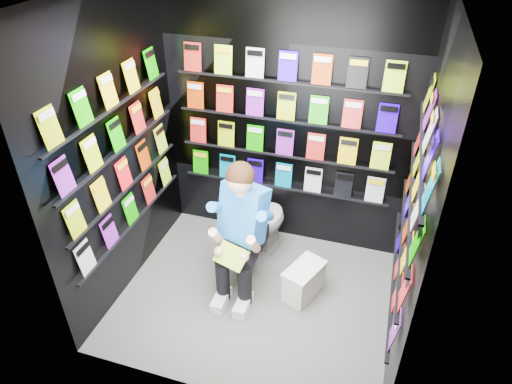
% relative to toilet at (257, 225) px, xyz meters
% --- Properties ---
extents(floor, '(2.40, 2.40, 0.00)m').
position_rel_toilet_xyz_m(floor, '(0.16, -0.58, -0.37)').
color(floor, '#61615F').
rests_on(floor, ground).
extents(wall_back, '(2.40, 0.04, 2.60)m').
position_rel_toilet_xyz_m(wall_back, '(0.16, 0.42, 0.93)').
color(wall_back, black).
rests_on(wall_back, floor).
extents(wall_front, '(2.40, 0.04, 2.60)m').
position_rel_toilet_xyz_m(wall_front, '(0.16, -1.58, 0.93)').
color(wall_front, black).
rests_on(wall_front, floor).
extents(wall_left, '(0.04, 2.00, 2.60)m').
position_rel_toilet_xyz_m(wall_left, '(-1.04, -0.58, 0.93)').
color(wall_left, black).
rests_on(wall_left, floor).
extents(wall_right, '(0.04, 2.00, 2.60)m').
position_rel_toilet_xyz_m(wall_right, '(1.36, -0.58, 0.93)').
color(wall_right, black).
rests_on(wall_right, floor).
extents(comics_back, '(2.10, 0.06, 1.37)m').
position_rel_toilet_xyz_m(comics_back, '(0.16, 0.39, 0.94)').
color(comics_back, red).
rests_on(comics_back, wall_back).
extents(comics_left, '(0.06, 1.70, 1.37)m').
position_rel_toilet_xyz_m(comics_left, '(-1.01, -0.58, 0.94)').
color(comics_left, red).
rests_on(comics_left, wall_left).
extents(comics_right, '(0.06, 1.70, 1.37)m').
position_rel_toilet_xyz_m(comics_right, '(1.33, -0.58, 0.94)').
color(comics_right, red).
rests_on(comics_right, wall_right).
extents(toilet, '(0.62, 0.84, 0.73)m').
position_rel_toilet_xyz_m(toilet, '(0.00, 0.00, 0.00)').
color(toilet, white).
rests_on(toilet, floor).
extents(longbox, '(0.35, 0.45, 0.30)m').
position_rel_toilet_xyz_m(longbox, '(0.58, -0.41, -0.22)').
color(longbox, white).
rests_on(longbox, floor).
extents(longbox_lid, '(0.38, 0.47, 0.03)m').
position_rel_toilet_xyz_m(longbox_lid, '(0.58, -0.41, -0.06)').
color(longbox_lid, white).
rests_on(longbox_lid, longbox).
extents(reader, '(0.75, 0.91, 1.45)m').
position_rel_toilet_xyz_m(reader, '(0.00, -0.38, 0.41)').
color(reader, blue).
rests_on(reader, toilet).
extents(held_comic, '(0.32, 0.24, 0.12)m').
position_rel_toilet_xyz_m(held_comic, '(0.00, -0.73, 0.21)').
color(held_comic, green).
rests_on(held_comic, reader).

